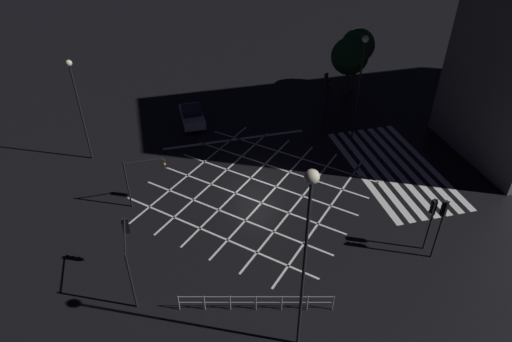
# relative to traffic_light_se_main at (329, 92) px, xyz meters

# --- Properties ---
(ground_plane) EXTENTS (200.00, 200.00, 0.00)m
(ground_plane) POSITION_rel_traffic_light_se_main_xyz_m (-8.21, 8.53, -2.70)
(ground_plane) COLOR black
(road_markings) EXTENTS (17.68, 22.52, 0.01)m
(road_markings) POSITION_rel_traffic_light_se_main_xyz_m (-7.85, 2.11, -2.70)
(road_markings) COLOR silver
(road_markings) RESTS_ON ground_plane
(traffic_light_se_main) EXTENTS (0.39, 0.36, 3.77)m
(traffic_light_se_main) POSITION_rel_traffic_light_se_main_xyz_m (0.00, 0.00, 0.00)
(traffic_light_se_main) COLOR black
(traffic_light_se_main) RESTS_ON ground_plane
(traffic_light_median_north) EXTENTS (0.36, 2.66, 3.60)m
(traffic_light_median_north) POSITION_rel_traffic_light_se_main_xyz_m (-7.85, 15.66, -0.04)
(traffic_light_median_north) COLOR black
(traffic_light_median_north) RESTS_ON ground_plane
(traffic_light_nw_main) EXTENTS (3.02, 0.36, 3.89)m
(traffic_light_nw_main) POSITION_rel_traffic_light_se_main_xyz_m (-14.77, 17.10, 0.18)
(traffic_light_nw_main) COLOR black
(traffic_light_nw_main) RESTS_ON ground_plane
(traffic_light_sw_main) EXTENTS (0.39, 0.36, 4.15)m
(traffic_light_sw_main) POSITION_rel_traffic_light_se_main_xyz_m (-16.95, 0.17, 0.26)
(traffic_light_sw_main) COLOR black
(traffic_light_sw_main) RESTS_ON ground_plane
(traffic_light_sw_cross) EXTENTS (0.36, 0.39, 3.77)m
(traffic_light_sw_cross) POSITION_rel_traffic_light_se_main_xyz_m (-16.32, 0.33, -0.00)
(traffic_light_sw_cross) COLOR black
(traffic_light_sw_cross) RESTS_ON ground_plane
(traffic_light_se_cross) EXTENTS (0.36, 0.39, 4.55)m
(traffic_light_se_cross) POSITION_rel_traffic_light_se_main_xyz_m (-0.14, 0.38, 0.53)
(traffic_light_se_cross) COLOR black
(traffic_light_se_cross) RESTS_ON ground_plane
(street_lamp_east) EXTENTS (0.58, 0.58, 10.32)m
(street_lamp_east) POSITION_rel_traffic_light_se_main_xyz_m (-20.53, 9.64, 4.78)
(street_lamp_east) COLOR black
(street_lamp_east) RESTS_ON ground_plane
(street_lamp_west) EXTENTS (0.53, 0.53, 8.56)m
(street_lamp_west) POSITION_rel_traffic_light_se_main_xyz_m (-3.11, -1.09, 3.41)
(street_lamp_west) COLOR black
(street_lamp_west) RESTS_ON ground_plane
(street_lamp_far) EXTENTS (0.45, 0.45, 7.98)m
(street_lamp_far) POSITION_rel_traffic_light_se_main_xyz_m (-1.07, 19.85, 2.63)
(street_lamp_far) COLOR black
(street_lamp_far) RESTS_ON ground_plane
(street_tree_near) EXTENTS (3.51, 3.51, 5.60)m
(street_tree_near) POSITION_rel_traffic_light_se_main_xyz_m (4.56, -3.84, 1.13)
(street_tree_near) COLOR brown
(street_tree_near) RESTS_ON ground_plane
(street_tree_far) EXTENTS (3.18, 3.18, 6.12)m
(street_tree_far) POSITION_rel_traffic_light_se_main_xyz_m (5.25, -4.88, 1.80)
(street_tree_far) COLOR brown
(street_tree_far) RESTS_ON ground_plane
(waiting_car) EXTENTS (4.04, 1.85, 1.34)m
(waiting_car) POSITION_rel_traffic_light_se_main_xyz_m (2.69, 11.47, -2.07)
(waiting_car) COLOR #B7BABC
(waiting_car) RESTS_ON ground_plane
(pedestrian_railing) EXTENTS (2.05, 7.77, 1.05)m
(pedestrian_railing) POSITION_rel_traffic_light_se_main_xyz_m (-18.11, 11.10, -2.03)
(pedestrian_railing) COLOR #9EA0A5
(pedestrian_railing) RESTS_ON ground_plane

